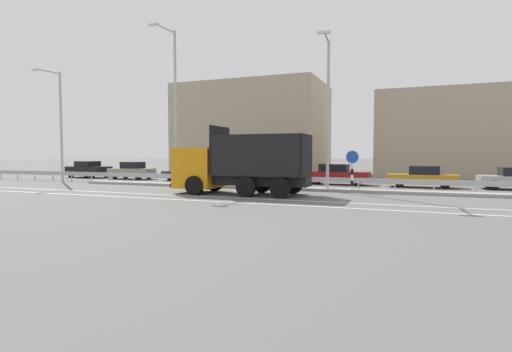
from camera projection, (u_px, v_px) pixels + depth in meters
The scene contains 18 objects.
ground_plane at pixel (259, 192), 23.07m from camera, with size 320.00×320.00×0.00m, color #605E5B.
lane_strip_0 at pixel (228, 197), 20.32m from camera, with size 52.56×0.16×0.01m, color silver.
lane_strip_1 at pixel (211, 201), 18.69m from camera, with size 52.56×0.16×0.01m, color silver.
median_island at pixel (272, 188), 25.09m from camera, with size 28.91×1.10×0.18m, color gray.
median_guardrail at pixel (277, 179), 25.93m from camera, with size 52.56×0.09×0.78m.
dump_truck at pixel (225, 170), 22.27m from camera, with size 7.63×2.91×3.76m.
median_road_sign at pixel (352, 170), 23.19m from camera, with size 0.76×0.16×2.43m.
street_lamp_0 at pixel (59, 121), 31.10m from camera, with size 0.71×2.25×8.62m.
street_lamp_1 at pixel (174, 101), 27.19m from camera, with size 0.71×2.41×10.60m.
street_lamp_2 at pixel (328, 107), 23.39m from camera, with size 0.72×2.61×8.88m.
parked_car_0 at pixel (88, 169), 37.57m from camera, with size 4.12×2.05×1.55m.
parked_car_1 at pixel (132, 171), 35.24m from camera, with size 4.07×1.97×1.52m.
parked_car_2 at pixel (191, 173), 33.05m from camera, with size 4.73×2.22×1.32m.
parked_car_3 at pixel (258, 173), 31.27m from camera, with size 4.73×2.29×1.49m.
parked_car_4 at pixel (336, 174), 29.04m from camera, with size 4.78×1.83×1.49m.
parked_car_5 at pixel (422, 177), 26.47m from camera, with size 4.44×1.82×1.43m.
background_building_0 at pixel (253, 129), 48.05m from camera, with size 16.87×10.57×10.40m, color tan.
background_building_1 at pixel (486, 134), 39.37m from camera, with size 20.27×11.66×8.30m, color tan.
Camera 1 is at (8.37, -21.40, 2.22)m, focal length 28.00 mm.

